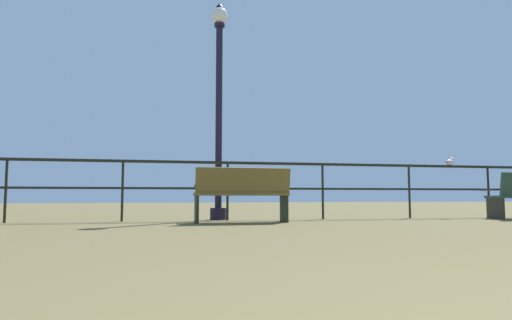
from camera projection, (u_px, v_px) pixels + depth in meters
pier_railing at (228, 177)px, 8.03m from camera, size 18.67×0.05×1.08m
bench_near_left at (242, 191)px, 7.25m from camera, size 1.58×0.59×0.91m
lamppost_center at (219, 98)px, 8.33m from camera, size 0.33×0.33×4.22m
seagull_on_rail at (450, 162)px, 9.07m from camera, size 0.34×0.23×0.17m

